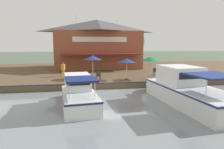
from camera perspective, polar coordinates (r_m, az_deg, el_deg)
ground_plane at (r=18.44m, az=-1.63°, el=-4.50°), size 220.00×220.00×0.00m
quay_deck at (r=29.16m, az=-4.71°, el=0.86°), size 22.00×56.00×0.60m
quay_edge_fender at (r=18.41m, az=-1.69°, el=-2.46°), size 0.20×50.40×0.10m
waterfront_restaurant at (r=31.85m, az=-4.23°, el=8.85°), size 9.92×13.17×8.12m
patio_umbrella_near_quay_edge at (r=20.42m, az=4.24°, el=3.97°), size 1.83×1.83×2.17m
patio_umbrella_mid_patio_left at (r=21.06m, az=10.85°, el=4.41°), size 2.02×2.02×2.37m
patio_umbrella_by_entrance at (r=21.22m, az=-5.56°, el=4.77°), size 1.89×1.89×2.44m
cafe_chair_mid_patio at (r=20.18m, az=-3.96°, el=-0.28°), size 0.54×0.54×0.85m
cafe_chair_beside_entrance at (r=24.54m, az=13.70°, el=1.05°), size 0.48×0.48×0.85m
cafe_chair_back_row_seat at (r=23.73m, az=12.26°, el=0.85°), size 0.49×0.49×0.85m
person_at_quay_edge at (r=23.15m, az=-13.82°, el=1.88°), size 0.45×0.45×1.59m
motorboat_nearest_quay at (r=13.86m, az=-9.65°, el=-5.39°), size 6.11×2.60×2.11m
motorboat_second_along at (r=15.35m, az=19.47°, el=-3.94°), size 9.67×3.56×2.51m
tree_behind_restaurant at (r=34.84m, az=2.81°, el=9.97°), size 4.10×3.91×6.53m
tree_downstream_bank at (r=38.09m, az=5.85°, el=9.39°), size 4.67×4.45×6.55m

